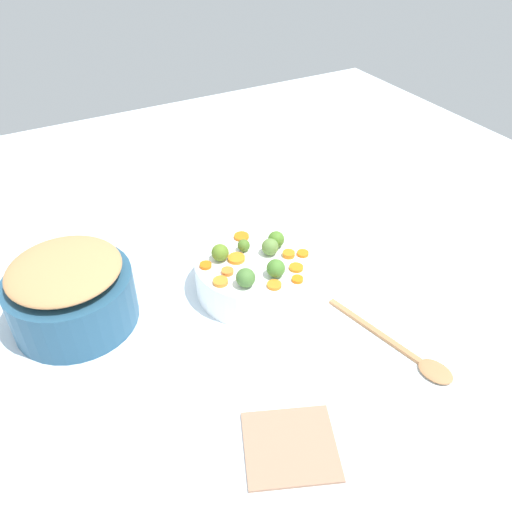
% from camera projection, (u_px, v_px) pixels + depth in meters
% --- Properties ---
extents(tabletop, '(2.40, 2.40, 0.02)m').
position_uv_depth(tabletop, '(259.00, 289.00, 1.24)').
color(tabletop, white).
rests_on(tabletop, ground).
extents(serving_bowl_carrots, '(0.28, 0.28, 0.09)m').
position_uv_depth(serving_bowl_carrots, '(256.00, 274.00, 1.20)').
color(serving_bowl_carrots, white).
rests_on(serving_bowl_carrots, tabletop).
extents(metal_pot, '(0.27, 0.27, 0.12)m').
position_uv_depth(metal_pot, '(72.00, 299.00, 1.11)').
color(metal_pot, '#265170').
rests_on(metal_pot, tabletop).
extents(stuffing_mound, '(0.24, 0.24, 0.04)m').
position_uv_depth(stuffing_mound, '(64.00, 269.00, 1.06)').
color(stuffing_mound, tan).
rests_on(stuffing_mound, metal_pot).
extents(carrot_slice_0, '(0.04, 0.04, 0.01)m').
position_uv_depth(carrot_slice_0, '(296.00, 268.00, 1.15)').
color(carrot_slice_0, orange).
rests_on(carrot_slice_0, serving_bowl_carrots).
extents(carrot_slice_1, '(0.03, 0.03, 0.01)m').
position_uv_depth(carrot_slice_1, '(228.00, 272.00, 1.13)').
color(carrot_slice_1, orange).
rests_on(carrot_slice_1, serving_bowl_carrots).
extents(carrot_slice_2, '(0.03, 0.03, 0.01)m').
position_uv_depth(carrot_slice_2, '(274.00, 285.00, 1.10)').
color(carrot_slice_2, orange).
rests_on(carrot_slice_2, serving_bowl_carrots).
extents(carrot_slice_3, '(0.04, 0.04, 0.01)m').
position_uv_depth(carrot_slice_3, '(206.00, 265.00, 1.15)').
color(carrot_slice_3, orange).
rests_on(carrot_slice_3, serving_bowl_carrots).
extents(carrot_slice_4, '(0.04, 0.04, 0.01)m').
position_uv_depth(carrot_slice_4, '(289.00, 254.00, 1.18)').
color(carrot_slice_4, orange).
rests_on(carrot_slice_4, serving_bowl_carrots).
extents(carrot_slice_5, '(0.05, 0.05, 0.01)m').
position_uv_depth(carrot_slice_5, '(220.00, 282.00, 1.11)').
color(carrot_slice_5, orange).
rests_on(carrot_slice_5, serving_bowl_carrots).
extents(carrot_slice_6, '(0.03, 0.03, 0.01)m').
position_uv_depth(carrot_slice_6, '(297.00, 279.00, 1.11)').
color(carrot_slice_6, orange).
rests_on(carrot_slice_6, serving_bowl_carrots).
extents(carrot_slice_7, '(0.05, 0.05, 0.01)m').
position_uv_depth(carrot_slice_7, '(243.00, 236.00, 1.24)').
color(carrot_slice_7, orange).
rests_on(carrot_slice_7, serving_bowl_carrots).
extents(carrot_slice_8, '(0.05, 0.05, 0.01)m').
position_uv_depth(carrot_slice_8, '(236.00, 258.00, 1.17)').
color(carrot_slice_8, orange).
rests_on(carrot_slice_8, serving_bowl_carrots).
extents(carrot_slice_9, '(0.03, 0.03, 0.01)m').
position_uv_depth(carrot_slice_9, '(303.00, 253.00, 1.19)').
color(carrot_slice_9, orange).
rests_on(carrot_slice_9, serving_bowl_carrots).
extents(brussels_sprout_0, '(0.03, 0.03, 0.03)m').
position_uv_depth(brussels_sprout_0, '(244.00, 245.00, 1.19)').
color(brussels_sprout_0, '#4D7426').
rests_on(brussels_sprout_0, serving_bowl_carrots).
extents(brussels_sprout_1, '(0.04, 0.04, 0.04)m').
position_uv_depth(brussels_sprout_1, '(276.00, 268.00, 1.12)').
color(brussels_sprout_1, '#487C2D').
rests_on(brussels_sprout_1, serving_bowl_carrots).
extents(brussels_sprout_2, '(0.04, 0.04, 0.04)m').
position_uv_depth(brussels_sprout_2, '(220.00, 253.00, 1.16)').
color(brussels_sprout_2, olive).
rests_on(brussels_sprout_2, serving_bowl_carrots).
extents(brussels_sprout_3, '(0.04, 0.04, 0.04)m').
position_uv_depth(brussels_sprout_3, '(246.00, 278.00, 1.09)').
color(brussels_sprout_3, '#497734').
rests_on(brussels_sprout_3, serving_bowl_carrots).
extents(brussels_sprout_4, '(0.04, 0.04, 0.04)m').
position_uv_depth(brussels_sprout_4, '(271.00, 247.00, 1.18)').
color(brussels_sprout_4, olive).
rests_on(brussels_sprout_4, serving_bowl_carrots).
extents(brussels_sprout_5, '(0.04, 0.04, 0.04)m').
position_uv_depth(brussels_sprout_5, '(276.00, 239.00, 1.20)').
color(brussels_sprout_5, '#4D7C27').
rests_on(brussels_sprout_5, serving_bowl_carrots).
extents(wooden_spoon, '(0.10, 0.31, 0.01)m').
position_uv_depth(wooden_spoon, '(413.00, 356.00, 1.06)').
color(wooden_spoon, '#B37A4D').
rests_on(wooden_spoon, tabletop).
extents(dish_towel, '(0.21, 0.20, 0.01)m').
position_uv_depth(dish_towel, '(290.00, 446.00, 0.90)').
color(dish_towel, '#AA7A60').
rests_on(dish_towel, tabletop).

